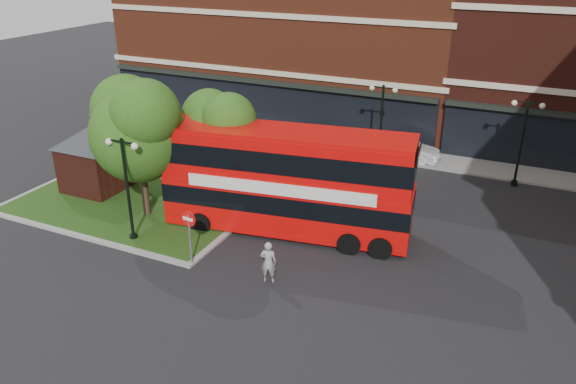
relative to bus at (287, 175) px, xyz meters
The scene contains 15 objects.
ground 5.07m from the bus, 98.02° to the right, with size 120.00×120.00×0.00m, color black.
pavement_far 12.72m from the bus, 92.68° to the left, with size 44.00×3.00×0.12m, color slate.
terrace_far_left 22.04m from the bus, 113.33° to the left, with size 26.00×12.00×14.00m, color maroon.
traffic_island 9.10m from the bus, behind, with size 12.60×7.60×0.15m.
kiosk 11.59m from the bus, behind, with size 6.51×6.51×3.60m.
tree_island_west 7.58m from the bus, 167.92° to the right, with size 5.40×4.71×7.21m.
tree_island_east 4.47m from the bus, 167.12° to the left, with size 4.46×3.90×6.29m.
lamp_island 7.23m from the bus, 147.24° to the right, with size 1.72×0.36×5.00m.
lamp_far_left 10.49m from the bus, 82.21° to the left, with size 1.72×0.36×5.00m.
lamp_far_right 14.02m from the bus, 47.80° to the left, with size 1.72×0.36×5.00m.
bus is the anchor object (origin of this frame).
woman 4.91m from the bus, 74.67° to the right, with size 0.67×0.44×1.83m, color gray.
car_silver 11.30m from the bus, 110.45° to the left, with size 1.73×4.29×1.46m, color #ACADB3.
car_white 12.41m from the bus, 76.81° to the left, with size 1.44×4.12×1.36m, color white.
no_entry_sign 5.28m from the bus, 117.35° to the right, with size 0.72×0.12×2.60m.
Camera 1 is at (10.74, -17.55, 12.80)m, focal length 35.00 mm.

